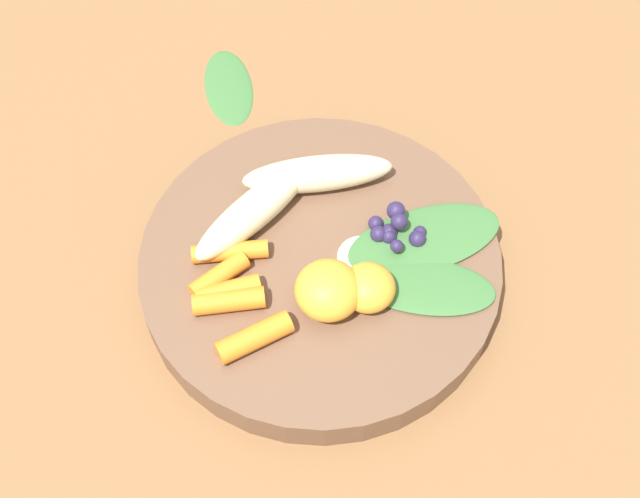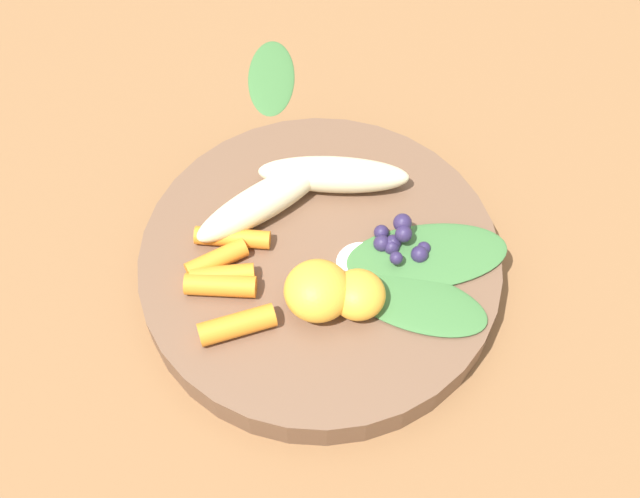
{
  "view_description": "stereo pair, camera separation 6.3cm",
  "coord_description": "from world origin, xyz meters",
  "px_view_note": "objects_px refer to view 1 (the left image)",
  "views": [
    {
      "loc": [
        -0.18,
        0.29,
        0.58
      ],
      "look_at": [
        0.0,
        0.0,
        0.04
      ],
      "focal_mm": 47.16,
      "sensor_mm": 36.0,
      "label": 1
    },
    {
      "loc": [
        -0.23,
        0.25,
        0.58
      ],
      "look_at": [
        0.0,
        0.0,
        0.04
      ],
      "focal_mm": 47.16,
      "sensor_mm": 36.0,
      "label": 2
    }
  ],
  "objects_px": {
    "bowl": "(320,267)",
    "banana_peeled_left": "(254,210)",
    "orange_segment_near": "(368,288)",
    "kale_leaf_stray": "(228,85)",
    "banana_peeled_right": "(318,174)"
  },
  "relations": [
    {
      "from": "bowl",
      "to": "banana_peeled_right",
      "type": "distance_m",
      "value": 0.07
    },
    {
      "from": "banana_peeled_right",
      "to": "orange_segment_near",
      "type": "xyz_separation_m",
      "value": [
        -0.09,
        0.07,
        0.0
      ]
    },
    {
      "from": "banana_peeled_left",
      "to": "banana_peeled_right",
      "type": "bearing_deg",
      "value": 168.92
    },
    {
      "from": "banana_peeled_left",
      "to": "kale_leaf_stray",
      "type": "xyz_separation_m",
      "value": [
        0.12,
        -0.13,
        -0.04
      ]
    },
    {
      "from": "bowl",
      "to": "kale_leaf_stray",
      "type": "height_order",
      "value": "bowl"
    },
    {
      "from": "kale_leaf_stray",
      "to": "bowl",
      "type": "bearing_deg",
      "value": -168.79
    },
    {
      "from": "orange_segment_near",
      "to": "kale_leaf_stray",
      "type": "bearing_deg",
      "value": -31.13
    },
    {
      "from": "banana_peeled_left",
      "to": "banana_peeled_right",
      "type": "xyz_separation_m",
      "value": [
        -0.02,
        -0.06,
        0.0
      ]
    },
    {
      "from": "banana_peeled_right",
      "to": "kale_leaf_stray",
      "type": "xyz_separation_m",
      "value": [
        0.14,
        -0.07,
        -0.04
      ]
    },
    {
      "from": "orange_segment_near",
      "to": "banana_peeled_right",
      "type": "bearing_deg",
      "value": -38.2
    },
    {
      "from": "banana_peeled_right",
      "to": "kale_leaf_stray",
      "type": "distance_m",
      "value": 0.17
    },
    {
      "from": "bowl",
      "to": "banana_peeled_left",
      "type": "height_order",
      "value": "banana_peeled_left"
    },
    {
      "from": "banana_peeled_left",
      "to": "orange_segment_near",
      "type": "relative_size",
      "value": 2.98
    },
    {
      "from": "banana_peeled_left",
      "to": "orange_segment_near",
      "type": "height_order",
      "value": "orange_segment_near"
    },
    {
      "from": "banana_peeled_left",
      "to": "kale_leaf_stray",
      "type": "relative_size",
      "value": 1.25
    }
  ]
}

